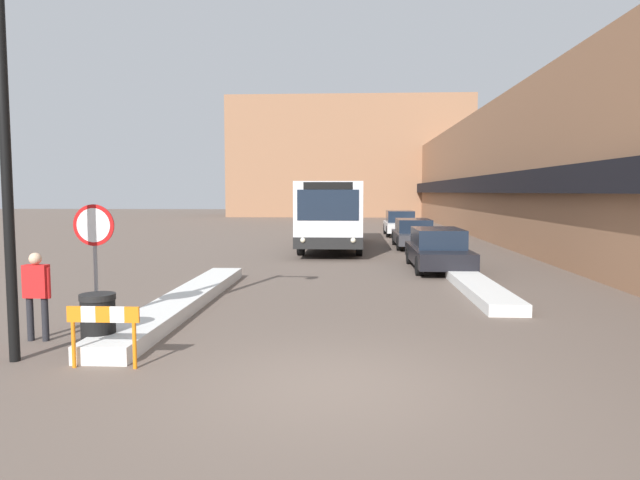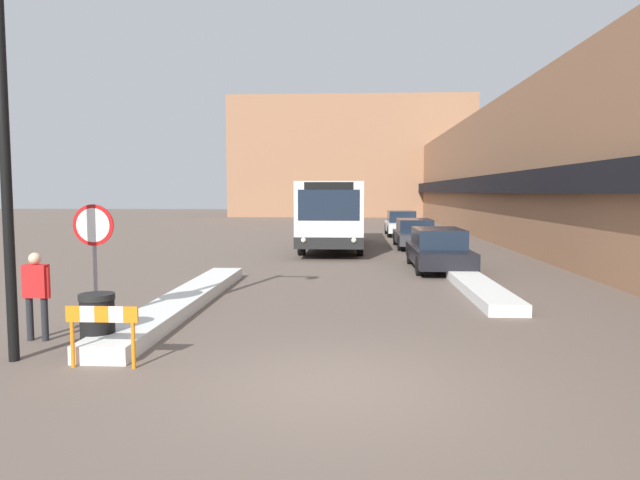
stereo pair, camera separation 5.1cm
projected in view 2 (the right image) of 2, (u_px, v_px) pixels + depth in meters
name	position (u px, v px, depth m)	size (l,w,h in m)	color
ground_plane	(331.00, 386.00, 7.77)	(160.00, 160.00, 0.00)	#66564C
building_row_right	(533.00, 173.00, 30.76)	(5.50, 60.00, 7.38)	#996B4C
building_backdrop_far	(351.00, 158.00, 62.79)	(26.00, 8.00, 12.74)	#996B4C
snow_bank_left	(185.00, 300.00, 13.18)	(0.90, 9.11, 0.29)	silver
snow_bank_right	(481.00, 289.00, 14.75)	(0.90, 5.56, 0.27)	silver
city_bus	(333.00, 212.00, 26.91)	(2.71, 10.74, 3.06)	silver
parked_car_front	(438.00, 249.00, 19.45)	(1.83, 4.75, 1.40)	black
parked_car_middle	(414.00, 233.00, 27.07)	(1.79, 4.52, 1.36)	#38383D
parked_car_back	(401.00, 223.00, 34.57)	(1.82, 4.29, 1.52)	silver
stop_sign	(94.00, 240.00, 10.44)	(0.76, 0.08, 2.42)	gray
street_lamp	(21.00, 105.00, 8.59)	(1.46, 0.36, 6.39)	black
pedestrian	(36.00, 288.00, 10.08)	(0.51, 0.21, 1.58)	#232328
trash_bin	(97.00, 321.00, 9.53)	(0.59, 0.59, 0.95)	black
construction_barricade	(102.00, 324.00, 8.52)	(1.10, 0.06, 0.94)	orange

